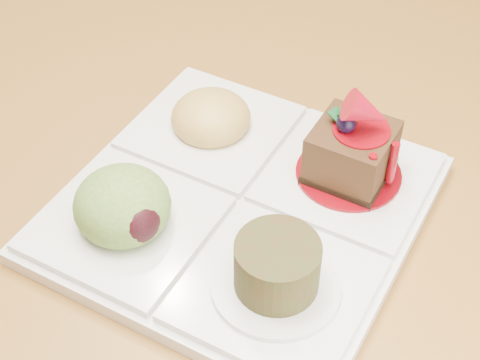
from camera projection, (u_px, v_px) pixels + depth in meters
ground at (86, 240)px, 1.51m from camera, size 6.00×6.00×0.00m
sampler_plate at (235, 196)px, 0.53m from camera, size 0.32×0.32×0.10m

